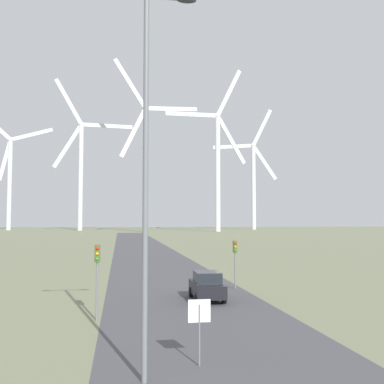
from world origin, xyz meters
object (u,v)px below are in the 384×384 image
object	(u,v)px
car_approaching	(207,286)
stop_sign_near	(199,319)
streetlamp	(146,142)
wind_turbine_center	(145,155)
traffic_light_post_near_left	(97,265)
wind_turbine_left	(81,164)
wind_turbine_far_right	(253,177)
wind_turbine_right	(218,159)
traffic_light_post_near_right	(235,253)
wind_turbine_far_left	(10,173)

from	to	relation	value
car_approaching	stop_sign_near	bearing A→B (deg)	-102.24
streetlamp	wind_turbine_center	size ratio (longest dim) A/B	0.17
stop_sign_near	car_approaching	size ratio (longest dim) A/B	0.56
stop_sign_near	car_approaching	xyz separation A→B (m)	(2.73, 12.59, -0.70)
traffic_light_post_near_left	wind_turbine_left	distance (m)	197.81
wind_turbine_far_right	car_approaching	bearing A→B (deg)	-107.82
car_approaching	wind_turbine_right	world-z (taller)	wind_turbine_right
wind_turbine_right	wind_turbine_far_right	size ratio (longest dim) A/B	1.14
traffic_light_post_near_right	wind_turbine_right	bearing A→B (deg)	78.01
streetlamp	traffic_light_post_near_left	world-z (taller)	streetlamp
wind_turbine_center	wind_turbine_far_right	distance (m)	68.03
wind_turbine_left	wind_turbine_center	size ratio (longest dim) A/B	0.99
wind_turbine_far_left	wind_turbine_center	world-z (taller)	wind_turbine_center
wind_turbine_left	wind_turbine_far_right	distance (m)	87.83
car_approaching	wind_turbine_center	size ratio (longest dim) A/B	0.06
traffic_light_post_near_right	wind_turbine_left	world-z (taller)	wind_turbine_left
traffic_light_post_near_right	stop_sign_near	bearing A→B (deg)	-108.69
stop_sign_near	car_approaching	distance (m)	12.90
wind_turbine_left	wind_turbine_center	world-z (taller)	wind_turbine_center
traffic_light_post_near_right	wind_turbine_center	distance (m)	161.07
stop_sign_near	traffic_light_post_near_left	size ratio (longest dim) A/B	0.60
streetlamp	wind_turbine_right	world-z (taller)	wind_turbine_right
traffic_light_post_near_left	car_approaching	bearing A→B (deg)	35.46
streetlamp	wind_turbine_left	distance (m)	206.38
traffic_light_post_near_right	wind_turbine_far_left	bearing A→B (deg)	107.44
stop_sign_near	traffic_light_post_near_right	world-z (taller)	traffic_light_post_near_right
traffic_light_post_near_right	wind_turbine_far_left	distance (m)	208.51
wind_turbine_far_right	wind_turbine_center	bearing A→B (deg)	-149.47
traffic_light_post_near_left	wind_turbine_center	size ratio (longest dim) A/B	0.05
streetlamp	wind_turbine_far_left	xyz separation A→B (m)	(-54.30, 215.69, 20.06)
stop_sign_near	wind_turbine_far_right	distance (m)	221.26
car_approaching	wind_turbine_left	xyz separation A→B (m)	(-24.16, 190.16, 30.81)
wind_turbine_far_left	traffic_light_post_near_left	bearing A→B (deg)	-75.77
traffic_light_post_near_right	traffic_light_post_near_left	bearing A→B (deg)	-136.81
wind_turbine_center	wind_turbine_right	size ratio (longest dim) A/B	1.01
car_approaching	traffic_light_post_near_left	bearing A→B (deg)	-144.54
wind_turbine_far_left	wind_turbine_right	bearing A→B (deg)	-23.26
traffic_light_post_near_right	wind_turbine_far_right	bearing A→B (deg)	72.61
wind_turbine_far_left	wind_turbine_left	distance (m)	36.98
traffic_light_post_near_left	traffic_light_post_near_right	distance (m)	13.25
stop_sign_near	wind_turbine_right	size ratio (longest dim) A/B	0.03
streetlamp	car_approaching	bearing A→B (deg)	71.19
wind_turbine_left	traffic_light_post_near_right	bearing A→B (deg)	-81.69
traffic_light_post_near_right	wind_turbine_right	xyz separation A→B (m)	(33.24, 156.52, 28.92)
car_approaching	wind_turbine_center	distance (m)	165.69
traffic_light_post_near_right	wind_turbine_far_right	xyz separation A→B (m)	(60.33, 192.66, 25.01)
traffic_light_post_near_left	stop_sign_near	bearing A→B (deg)	-63.34
wind_turbine_center	wind_turbine_far_right	bearing A→B (deg)	30.53
car_approaching	wind_turbine_far_right	xyz separation A→B (m)	(63.32, 196.98, 26.71)
traffic_light_post_near_right	wind_turbine_far_right	distance (m)	203.43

